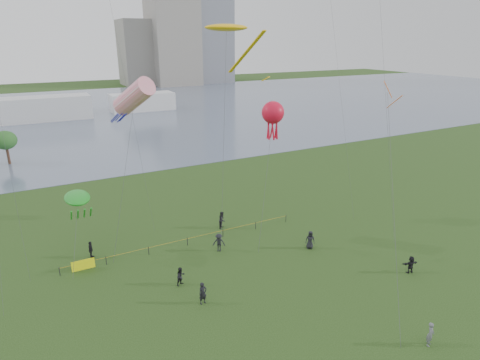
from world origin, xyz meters
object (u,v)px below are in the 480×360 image
kite_flyer (430,334)px  kite_stingray (227,28)px  fence (127,255)px  kite_octopus (273,113)px

kite_flyer → kite_stingray: 32.86m
fence → kite_stingray: 24.77m
fence → kite_flyer: size_ratio=13.42×
kite_stingray → kite_octopus: bearing=-64.7°
kite_flyer → kite_octopus: (1.18, 22.55, 11.48)m
kite_flyer → kite_stingray: (-2.50, 25.97, 19.98)m
kite_flyer → kite_stingray: bearing=66.0°
kite_flyer → kite_octopus: size_ratio=0.13×
kite_flyer → fence: bearing=97.4°
kite_flyer → kite_stingray: kite_stingray is taller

